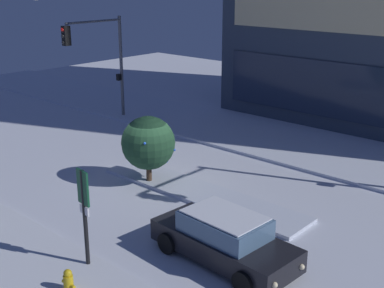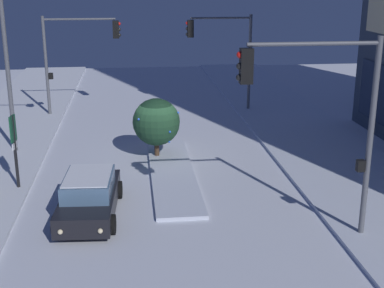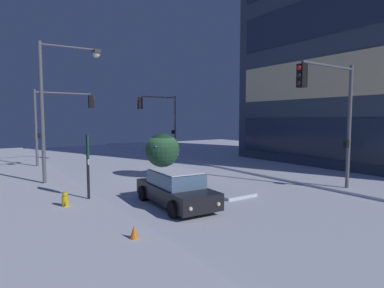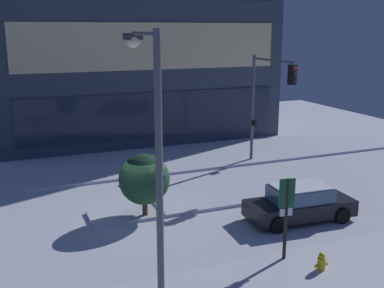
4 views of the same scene
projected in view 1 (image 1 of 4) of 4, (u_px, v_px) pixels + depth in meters
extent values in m
plane|color=silver|center=(152.00, 183.00, 20.88)|extent=(52.00, 52.00, 0.00)
cube|color=silver|center=(262.00, 138.00, 26.38)|extent=(52.00, 5.20, 0.14)
cube|color=silver|center=(200.00, 193.00, 19.79)|extent=(9.00, 1.80, 0.14)
cube|color=#232D42|center=(374.00, 97.00, 25.70)|extent=(17.51, 0.10, 2.97)
cube|color=black|center=(224.00, 244.00, 15.09)|extent=(4.59, 2.05, 0.66)
cube|color=slate|center=(225.00, 225.00, 14.90)|extent=(2.52, 1.75, 0.60)
cube|color=white|center=(225.00, 215.00, 14.80)|extent=(2.33, 1.63, 0.04)
sphere|color=#F9E5B2|center=(302.00, 267.00, 13.98)|extent=(0.16, 0.16, 0.16)
sphere|color=#F9E5B2|center=(275.00, 285.00, 13.17)|extent=(0.16, 0.16, 0.16)
cylinder|color=black|center=(284.00, 258.00, 14.75)|extent=(0.67, 0.26, 0.66)
cylinder|color=black|center=(243.00, 283.00, 13.56)|extent=(0.67, 0.26, 0.66)
cylinder|color=black|center=(208.00, 224.00, 16.75)|extent=(0.67, 0.26, 0.66)
cylinder|color=black|center=(167.00, 243.00, 15.56)|extent=(0.67, 0.26, 0.66)
cylinder|color=#565960|center=(121.00, 68.00, 29.67)|extent=(0.18, 0.18, 5.82)
cylinder|color=#565960|center=(94.00, 21.00, 27.56)|extent=(0.12, 3.58, 0.12)
cube|color=black|center=(66.00, 36.00, 26.48)|extent=(0.32, 0.36, 1.00)
sphere|color=red|center=(63.00, 30.00, 26.24)|extent=(0.20, 0.20, 0.20)
sphere|color=black|center=(63.00, 36.00, 26.34)|extent=(0.20, 0.20, 0.20)
sphere|color=black|center=(64.00, 42.00, 26.44)|extent=(0.20, 0.20, 0.20)
cube|color=black|center=(119.00, 77.00, 29.68)|extent=(0.20, 0.24, 0.36)
cylinder|color=gold|center=(69.00, 285.00, 13.55)|extent=(0.26, 0.26, 0.56)
sphere|color=gold|center=(68.00, 273.00, 13.44)|extent=(0.22, 0.22, 0.22)
cylinder|color=gold|center=(65.00, 281.00, 13.65)|extent=(0.12, 0.10, 0.10)
cylinder|color=gold|center=(73.00, 287.00, 13.42)|extent=(0.12, 0.10, 0.10)
cylinder|color=black|center=(85.00, 221.00, 14.40)|extent=(0.12, 0.12, 2.99)
cube|color=#144C2D|center=(83.00, 188.00, 14.09)|extent=(0.55, 0.14, 1.00)
cube|color=white|center=(84.00, 210.00, 14.31)|extent=(0.44, 0.11, 0.24)
cylinder|color=#473323|center=(149.00, 174.00, 20.73)|extent=(0.22, 0.22, 0.81)
sphere|color=#1E4228|center=(148.00, 143.00, 20.32)|extent=(2.13, 2.13, 2.13)
sphere|color=blue|center=(135.00, 142.00, 21.20)|extent=(0.10, 0.10, 0.10)
sphere|color=blue|center=(167.00, 128.00, 20.81)|extent=(0.10, 0.10, 0.10)
sphere|color=blue|center=(167.00, 161.00, 20.65)|extent=(0.10, 0.10, 0.10)
sphere|color=blue|center=(174.00, 150.00, 20.20)|extent=(0.10, 0.10, 0.10)
sphere|color=blue|center=(145.00, 143.00, 19.25)|extent=(0.10, 0.10, 0.10)
sphere|color=blue|center=(159.00, 156.00, 21.19)|extent=(0.10, 0.10, 0.10)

